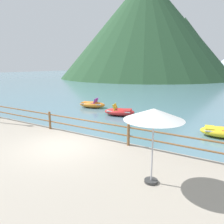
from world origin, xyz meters
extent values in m
plane|color=slate|center=(0.00, 40.00, 0.00)|extent=(200.00, 200.00, 0.00)
cube|color=#A39989|center=(0.00, -2.20, 0.20)|extent=(28.00, 8.00, 0.40)
cylinder|color=brown|center=(-2.38, 1.55, 0.88)|extent=(0.12, 0.12, 0.95)
cylinder|color=brown|center=(2.38, 1.55, 0.88)|extent=(0.12, 0.12, 0.95)
cylinder|color=brown|center=(0.00, 1.55, 1.21)|extent=(23.80, 0.07, 0.07)
cylinder|color=brown|center=(0.00, 1.55, 0.83)|extent=(23.80, 0.07, 0.07)
cylinder|color=#B2B2B7|center=(4.32, -0.79, 1.40)|extent=(0.05, 0.05, 2.00)
cone|color=white|center=(4.32, -0.79, 2.48)|extent=(1.70, 1.70, 0.32)
cylinder|color=#333333|center=(4.32, -0.79, 0.44)|extent=(0.40, 0.40, 0.08)
ellipsoid|color=yellow|center=(5.67, 6.20, 0.27)|extent=(2.34, 1.51, 0.54)
cube|color=silver|center=(5.67, 6.20, 0.37)|extent=(1.83, 1.22, 0.06)
cube|color=yellow|center=(5.07, 6.11, 0.43)|extent=(0.60, 0.90, 0.12)
ellipsoid|color=red|center=(-1.53, 7.78, 0.27)|extent=(2.61, 1.89, 0.55)
cube|color=silver|center=(-1.53, 7.78, 0.37)|extent=(2.05, 1.52, 0.06)
cube|color=yellow|center=(-1.63, 7.49, 0.44)|extent=(0.50, 0.50, 0.08)
cube|color=yellow|center=(-1.80, 7.44, 0.66)|extent=(0.31, 0.44, 0.43)
cube|color=yellow|center=(-1.77, 7.98, 0.44)|extent=(0.50, 0.50, 0.08)
cube|color=yellow|center=(-1.95, 7.93, 0.66)|extent=(0.31, 0.44, 0.43)
cube|color=red|center=(-0.92, 7.96, 0.43)|extent=(0.74, 1.01, 0.12)
ellipsoid|color=orange|center=(-5.15, 9.18, 0.28)|extent=(2.63, 1.62, 0.56)
cube|color=silver|center=(-5.15, 9.18, 0.38)|extent=(2.06, 1.31, 0.06)
cube|color=purple|center=(-5.02, 9.43, 0.45)|extent=(0.48, 0.48, 0.08)
cube|color=purple|center=(-4.85, 9.47, 0.67)|extent=(0.29, 0.44, 0.43)
cube|color=purple|center=(-4.93, 9.00, 0.45)|extent=(0.48, 0.48, 0.08)
cube|color=purple|center=(-4.75, 9.04, 0.67)|extent=(0.29, 0.44, 0.43)
cube|color=orange|center=(-5.81, 9.03, 0.44)|extent=(0.70, 0.88, 0.12)
cone|color=#284C2D|center=(-20.16, 56.59, 14.57)|extent=(50.21, 50.21, 29.14)
cone|color=#284C2D|center=(-10.12, 62.59, 8.74)|extent=(27.62, 27.62, 17.48)
camera|label=1|loc=(6.32, -6.34, 3.81)|focal=34.47mm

